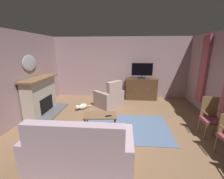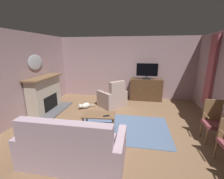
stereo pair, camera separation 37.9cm
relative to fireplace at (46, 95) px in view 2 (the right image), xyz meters
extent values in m
cube|color=brown|center=(2.73, -0.87, -0.63)|extent=(6.62, 6.57, 0.04)
cube|color=gray|center=(2.73, 2.16, 0.77)|extent=(6.62, 0.10, 2.75)
cube|color=gray|center=(-0.33, -0.87, 0.77)|extent=(0.10, 6.57, 2.75)
cube|color=#A34C56|center=(5.68, 0.73, 0.90)|extent=(0.10, 0.44, 2.31)
cube|color=slate|center=(2.93, -0.85, -0.60)|extent=(2.58, 1.73, 0.01)
cube|color=#4C4C51|center=(0.38, 0.00, -0.59)|extent=(0.50, 1.68, 0.04)
cube|color=#ADA393|center=(-0.03, 0.00, 0.01)|extent=(0.41, 1.48, 1.22)
cube|color=black|center=(0.14, 0.00, -0.29)|extent=(0.10, 0.83, 0.52)
cube|color=brown|center=(0.01, 0.00, 0.64)|extent=(0.53, 1.64, 0.05)
ellipsoid|color=#B2B7BF|center=(-0.25, 0.00, 1.16)|extent=(0.06, 0.75, 0.53)
cube|color=#352315|center=(3.66, 1.81, -0.58)|extent=(1.32, 0.38, 0.06)
cube|color=#4C331E|center=(3.66, 1.81, -0.13)|extent=(1.38, 0.44, 0.96)
sphere|color=tan|center=(3.41, 1.58, -0.08)|extent=(0.03, 0.03, 0.03)
sphere|color=tan|center=(3.91, 1.58, -0.08)|extent=(0.03, 0.03, 0.03)
cube|color=black|center=(3.66, 1.76, 0.38)|extent=(0.32, 0.20, 0.06)
cylinder|color=black|center=(3.66, 1.76, 0.45)|extent=(0.04, 0.04, 0.08)
cube|color=black|center=(3.66, 1.76, 0.76)|extent=(0.89, 0.05, 0.53)
cube|color=black|center=(3.66, 1.73, 0.76)|extent=(0.85, 0.01, 0.49)
cube|color=brown|center=(2.28, -1.07, -0.14)|extent=(0.93, 0.57, 0.03)
cylinder|color=brown|center=(2.65, -0.84, -0.38)|extent=(0.04, 0.04, 0.45)
cylinder|color=brown|center=(1.87, -0.92, -0.38)|extent=(0.04, 0.04, 0.45)
cylinder|color=brown|center=(2.69, -1.23, -0.38)|extent=(0.04, 0.04, 0.45)
cylinder|color=brown|center=(1.90, -1.30, -0.38)|extent=(0.04, 0.04, 0.45)
cube|color=black|center=(2.50, -1.16, -0.12)|extent=(0.18, 0.11, 0.02)
cube|color=#AD93A3|center=(2.09, -2.33, -0.39)|extent=(1.71, 0.93, 0.42)
cube|color=#AD93A3|center=(2.09, -2.69, 0.13)|extent=(1.71, 0.20, 0.62)
cube|color=#AD93A3|center=(1.16, -2.33, -0.28)|extent=(0.15, 0.93, 0.64)
cube|color=#AD93A3|center=(3.02, -2.33, -0.28)|extent=(0.15, 0.93, 0.64)
cube|color=tan|center=(2.06, -2.47, -0.06)|extent=(0.37, 0.17, 0.36)
cube|color=#A3897F|center=(2.31, 0.84, -0.39)|extent=(1.05, 1.04, 0.44)
cube|color=#A3897F|center=(2.55, 0.62, 0.14)|extent=(0.57, 0.60, 0.62)
cube|color=#A3897F|center=(2.04, 0.55, -0.29)|extent=(0.69, 0.66, 0.64)
cube|color=#A3897F|center=(2.57, 1.12, -0.29)|extent=(0.69, 0.66, 0.64)
cylinder|color=olive|center=(4.93, -1.78, -0.40)|extent=(0.04, 0.04, 0.41)
cube|color=brown|center=(5.14, -1.12, -0.16)|extent=(0.46, 0.45, 0.08)
cube|color=olive|center=(5.15, -0.93, 0.13)|extent=(0.40, 0.06, 0.57)
cylinder|color=olive|center=(4.94, -1.29, -0.40)|extent=(0.04, 0.04, 0.41)
cylinder|color=olive|center=(4.96, -0.93, -0.40)|extent=(0.04, 0.04, 0.41)
cylinder|color=olive|center=(5.34, -0.94, -0.40)|extent=(0.04, 0.04, 0.41)
cylinder|color=olive|center=(4.94, -1.11, 0.06)|extent=(0.05, 0.34, 0.03)
ellipsoid|color=beige|center=(1.36, 0.43, -0.50)|extent=(0.39, 0.41, 0.21)
sphere|color=beige|center=(1.21, 0.25, -0.47)|extent=(0.16, 0.16, 0.16)
cone|color=beige|center=(1.24, 0.22, -0.39)|extent=(0.04, 0.04, 0.04)
cone|color=beige|center=(1.18, 0.28, -0.39)|extent=(0.04, 0.04, 0.04)
cylinder|color=beige|center=(1.57, 0.61, -0.54)|extent=(0.17, 0.19, 0.08)
camera|label=1|loc=(2.91, -4.82, 1.60)|focal=24.17mm
camera|label=2|loc=(3.28, -4.77, 1.60)|focal=24.17mm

